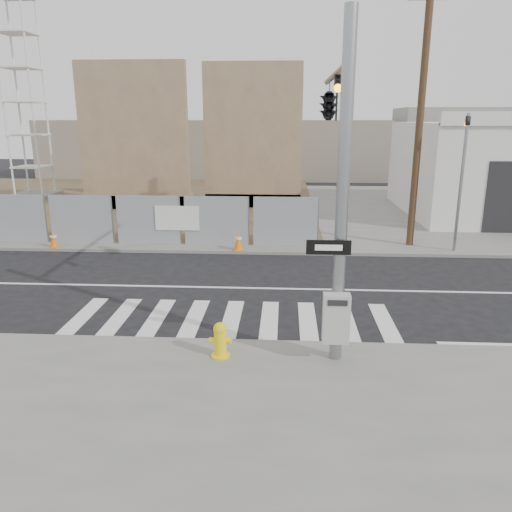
# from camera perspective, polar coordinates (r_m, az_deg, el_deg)

# --- Properties ---
(ground) EXTENTS (100.00, 100.00, 0.00)m
(ground) POSITION_cam_1_polar(r_m,az_deg,el_deg) (15.64, -1.83, -3.67)
(ground) COLOR black
(ground) RESTS_ON ground
(sidewalk_far) EXTENTS (50.00, 20.00, 0.12)m
(sidewalk_far) POSITION_cam_1_polar(r_m,az_deg,el_deg) (29.19, 0.63, 5.45)
(sidewalk_far) COLOR slate
(sidewalk_far) RESTS_ON ground
(signal_pole) EXTENTS (0.96, 5.87, 7.00)m
(signal_pole) POSITION_cam_1_polar(r_m,az_deg,el_deg) (12.72, 8.72, 13.75)
(signal_pole) COLOR gray
(signal_pole) RESTS_ON sidewalk_near
(far_signal_pole) EXTENTS (0.16, 0.20, 5.60)m
(far_signal_pole) POSITION_cam_1_polar(r_m,az_deg,el_deg) (20.49, 22.59, 9.70)
(far_signal_pole) COLOR gray
(far_signal_pole) RESTS_ON sidewalk_far
(chain_link_fence) EXTENTS (24.60, 0.04, 2.00)m
(chain_link_fence) POSITION_cam_1_polar(r_m,az_deg,el_deg) (23.10, -26.23, 3.87)
(chain_link_fence) COLOR gray
(chain_link_fence) RESTS_ON sidewalk_far
(concrete_wall_left) EXTENTS (6.00, 1.30, 8.00)m
(concrete_wall_left) POSITION_cam_1_polar(r_m,az_deg,el_deg) (29.08, -13.64, 11.58)
(concrete_wall_left) COLOR #7D5F4B
(concrete_wall_left) RESTS_ON sidewalk_far
(concrete_wall_right) EXTENTS (5.50, 1.30, 8.00)m
(concrete_wall_right) POSITION_cam_1_polar(r_m,az_deg,el_deg) (28.91, -0.35, 11.98)
(concrete_wall_right) COLOR #7D5F4B
(concrete_wall_right) RESTS_ON sidewalk_far
(crane_tower) EXTENTS (2.60, 2.60, 18.15)m
(crane_tower) POSITION_cam_1_polar(r_m,az_deg,el_deg) (35.90, -25.46, 20.28)
(crane_tower) COLOR slate
(crane_tower) RESTS_ON sidewalk_far
(utility_pole_right) EXTENTS (1.60, 0.28, 10.00)m
(utility_pole_right) POSITION_cam_1_polar(r_m,az_deg,el_deg) (20.86, 18.26, 14.93)
(utility_pole_right) COLOR #4D3524
(utility_pole_right) RESTS_ON sidewalk_far
(fire_hydrant) EXTENTS (0.49, 0.49, 0.78)m
(fire_hydrant) POSITION_cam_1_polar(r_m,az_deg,el_deg) (10.94, -4.11, -9.53)
(fire_hydrant) COLOR yellow
(fire_hydrant) RESTS_ON sidewalk_near
(traffic_cone_c) EXTENTS (0.38, 0.38, 0.68)m
(traffic_cone_c) POSITION_cam_1_polar(r_m,az_deg,el_deg) (21.59, -22.15, 1.79)
(traffic_cone_c) COLOR orange
(traffic_cone_c) RESTS_ON sidewalk_far
(traffic_cone_d) EXTENTS (0.45, 0.45, 0.73)m
(traffic_cone_d) POSITION_cam_1_polar(r_m,az_deg,el_deg) (19.58, -2.05, 1.70)
(traffic_cone_d) COLOR orange
(traffic_cone_d) RESTS_ON sidewalk_far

